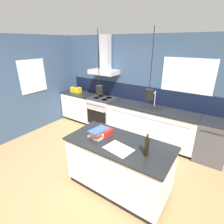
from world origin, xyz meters
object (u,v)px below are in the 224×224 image
(oven_range, at_px, (103,112))
(bottle_on_island, at_px, (147,147))
(yellow_toolbox, at_px, (76,90))
(red_supply_box, at_px, (104,132))
(book_stack, at_px, (98,133))
(dishwasher, at_px, (212,141))

(oven_range, xyz_separation_m, bottle_on_island, (2.17, -1.86, 0.60))
(oven_range, relative_size, bottle_on_island, 2.65)
(bottle_on_island, distance_m, yellow_toolbox, 3.74)
(oven_range, xyz_separation_m, red_supply_box, (1.32, -1.72, 0.51))
(red_supply_box, distance_m, yellow_toolbox, 2.95)
(book_stack, xyz_separation_m, red_supply_box, (0.05, 0.08, -0.00))
(dishwasher, bearing_deg, yellow_toolbox, 180.00)
(bottle_on_island, relative_size, yellow_toolbox, 1.01)
(dishwasher, height_order, book_stack, book_stack)
(oven_range, relative_size, dishwasher, 1.00)
(book_stack, bearing_deg, red_supply_box, 58.73)
(dishwasher, relative_size, yellow_toolbox, 2.68)
(dishwasher, height_order, yellow_toolbox, yellow_toolbox)
(red_supply_box, bearing_deg, yellow_toolbox, 144.22)
(bottle_on_island, bearing_deg, dishwasher, 68.56)
(oven_range, xyz_separation_m, yellow_toolbox, (-1.07, 0.00, 0.54))
(dishwasher, distance_m, book_stack, 2.49)
(bottle_on_island, bearing_deg, red_supply_box, 170.85)
(dishwasher, height_order, red_supply_box, red_supply_box)
(bottle_on_island, bearing_deg, oven_range, 139.52)
(bottle_on_island, bearing_deg, yellow_toolbox, 150.17)
(oven_range, bearing_deg, red_supply_box, -52.45)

